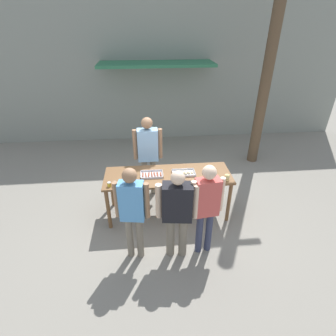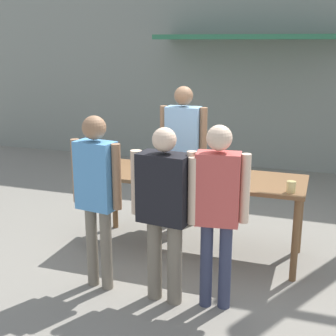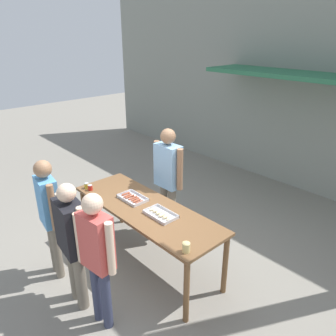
{
  "view_description": "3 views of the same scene",
  "coord_description": "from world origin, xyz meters",
  "px_view_note": "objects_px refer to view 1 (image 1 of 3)",
  "views": [
    {
      "loc": [
        -0.4,
        -4.24,
        3.51
      ],
      "look_at": [
        0.0,
        0.0,
        1.06
      ],
      "focal_mm": 28.0,
      "sensor_mm": 36.0,
      "label": 1
    },
    {
      "loc": [
        1.33,
        -4.78,
        2.34
      ],
      "look_at": [
        -0.31,
        0.01,
        0.96
      ],
      "focal_mm": 50.0,
      "sensor_mm": 36.0,
      "label": 2
    },
    {
      "loc": [
        3.1,
        -2.42,
        3.14
      ],
      "look_at": [
        -0.35,
        0.74,
        1.17
      ],
      "focal_mm": 35.0,
      "sensor_mm": 36.0,
      "label": 3
    }
  ],
  "objects_px": {
    "food_tray_buns": "(183,173)",
    "condiment_jar_ketchup": "(115,184)",
    "person_customer_with_cup": "(207,203)",
    "beer_cup": "(227,177)",
    "person_customer_waiting_in_line": "(177,209)",
    "person_server_behind_table": "(148,150)",
    "person_customer_holding_hotdog": "(132,207)",
    "condiment_jar_mustard": "(109,184)",
    "utility_pole": "(273,39)",
    "food_tray_sausages": "(152,175)"
  },
  "relations": [
    {
      "from": "food_tray_buns",
      "to": "condiment_jar_ketchup",
      "type": "distance_m",
      "value": 1.31
    },
    {
      "from": "condiment_jar_ketchup",
      "to": "person_customer_with_cup",
      "type": "height_order",
      "value": "person_customer_with_cup"
    },
    {
      "from": "food_tray_buns",
      "to": "beer_cup",
      "type": "xyz_separation_m",
      "value": [
        0.76,
        -0.29,
        0.03
      ]
    },
    {
      "from": "food_tray_buns",
      "to": "person_customer_waiting_in_line",
      "type": "height_order",
      "value": "person_customer_waiting_in_line"
    },
    {
      "from": "person_customer_with_cup",
      "to": "person_customer_waiting_in_line",
      "type": "bearing_deg",
      "value": -1.41
    },
    {
      "from": "condiment_jar_ketchup",
      "to": "beer_cup",
      "type": "distance_m",
      "value": 2.03
    },
    {
      "from": "food_tray_buns",
      "to": "person_server_behind_table",
      "type": "bearing_deg",
      "value": 131.81
    },
    {
      "from": "person_customer_holding_hotdog",
      "to": "beer_cup",
      "type": "bearing_deg",
      "value": -146.79
    },
    {
      "from": "condiment_jar_ketchup",
      "to": "beer_cup",
      "type": "relative_size",
      "value": 0.77
    },
    {
      "from": "person_server_behind_table",
      "to": "person_customer_with_cup",
      "type": "distance_m",
      "value": 1.99
    },
    {
      "from": "condiment_jar_mustard",
      "to": "person_customer_waiting_in_line",
      "type": "xyz_separation_m",
      "value": [
        1.11,
        -0.81,
        0.01
      ]
    },
    {
      "from": "food_tray_buns",
      "to": "beer_cup",
      "type": "height_order",
      "value": "beer_cup"
    },
    {
      "from": "person_server_behind_table",
      "to": "person_customer_waiting_in_line",
      "type": "height_order",
      "value": "person_server_behind_table"
    },
    {
      "from": "person_server_behind_table",
      "to": "person_customer_with_cup",
      "type": "bearing_deg",
      "value": -65.11
    },
    {
      "from": "person_server_behind_table",
      "to": "utility_pole",
      "type": "bearing_deg",
      "value": 23.82
    },
    {
      "from": "person_customer_waiting_in_line",
      "to": "food_tray_buns",
      "type": "bearing_deg",
      "value": -96.25
    },
    {
      "from": "food_tray_buns",
      "to": "condiment_jar_ketchup",
      "type": "bearing_deg",
      "value": -166.76
    },
    {
      "from": "food_tray_sausages",
      "to": "utility_pole",
      "type": "relative_size",
      "value": 0.07
    },
    {
      "from": "condiment_jar_mustard",
      "to": "person_server_behind_table",
      "type": "height_order",
      "value": "person_server_behind_table"
    },
    {
      "from": "beer_cup",
      "to": "condiment_jar_ketchup",
      "type": "bearing_deg",
      "value": -179.87
    },
    {
      "from": "person_customer_waiting_in_line",
      "to": "utility_pole",
      "type": "bearing_deg",
      "value": -121.75
    },
    {
      "from": "condiment_jar_mustard",
      "to": "condiment_jar_ketchup",
      "type": "xyz_separation_m",
      "value": [
        0.1,
        0.01,
        0.0
      ]
    },
    {
      "from": "condiment_jar_ketchup",
      "to": "person_customer_waiting_in_line",
      "type": "height_order",
      "value": "person_customer_waiting_in_line"
    },
    {
      "from": "condiment_jar_ketchup",
      "to": "person_customer_holding_hotdog",
      "type": "height_order",
      "value": "person_customer_holding_hotdog"
    },
    {
      "from": "food_tray_buns",
      "to": "condiment_jar_mustard",
      "type": "bearing_deg",
      "value": -167.45
    },
    {
      "from": "person_customer_with_cup",
      "to": "food_tray_buns",
      "type": "bearing_deg",
      "value": -86.3
    },
    {
      "from": "beer_cup",
      "to": "person_customer_waiting_in_line",
      "type": "height_order",
      "value": "person_customer_waiting_in_line"
    },
    {
      "from": "person_customer_with_cup",
      "to": "utility_pole",
      "type": "bearing_deg",
      "value": -130.78
    },
    {
      "from": "person_customer_holding_hotdog",
      "to": "utility_pole",
      "type": "relative_size",
      "value": 0.28
    },
    {
      "from": "food_tray_sausages",
      "to": "person_customer_holding_hotdog",
      "type": "distance_m",
      "value": 1.14
    },
    {
      "from": "condiment_jar_mustard",
      "to": "person_server_behind_table",
      "type": "xyz_separation_m",
      "value": [
        0.72,
        1.03,
        0.13
      ]
    },
    {
      "from": "condiment_jar_ketchup",
      "to": "utility_pole",
      "type": "relative_size",
      "value": 0.01
    },
    {
      "from": "condiment_jar_ketchup",
      "to": "beer_cup",
      "type": "bearing_deg",
      "value": 0.13
    },
    {
      "from": "person_customer_holding_hotdog",
      "to": "person_server_behind_table",
      "type": "bearing_deg",
      "value": -90.62
    },
    {
      "from": "condiment_jar_mustard",
      "to": "person_customer_with_cup",
      "type": "xyz_separation_m",
      "value": [
        1.57,
        -0.76,
        0.06
      ]
    },
    {
      "from": "condiment_jar_mustard",
      "to": "utility_pole",
      "type": "height_order",
      "value": "utility_pole"
    },
    {
      "from": "condiment_jar_mustard",
      "to": "person_customer_with_cup",
      "type": "bearing_deg",
      "value": -25.82
    },
    {
      "from": "condiment_jar_mustard",
      "to": "condiment_jar_ketchup",
      "type": "height_order",
      "value": "same"
    },
    {
      "from": "condiment_jar_ketchup",
      "to": "person_customer_waiting_in_line",
      "type": "bearing_deg",
      "value": -38.85
    },
    {
      "from": "beer_cup",
      "to": "person_customer_holding_hotdog",
      "type": "height_order",
      "value": "person_customer_holding_hotdog"
    },
    {
      "from": "person_customer_holding_hotdog",
      "to": "utility_pole",
      "type": "xyz_separation_m",
      "value": [
        3.23,
        3.15,
        2.06
      ]
    },
    {
      "from": "beer_cup",
      "to": "utility_pole",
      "type": "height_order",
      "value": "utility_pole"
    },
    {
      "from": "person_customer_waiting_in_line",
      "to": "utility_pole",
      "type": "distance_m",
      "value": 4.59
    },
    {
      "from": "condiment_jar_mustard",
      "to": "person_customer_with_cup",
      "type": "relative_size",
      "value": 0.05
    },
    {
      "from": "beer_cup",
      "to": "person_server_behind_table",
      "type": "relative_size",
      "value": 0.06
    },
    {
      "from": "utility_pole",
      "to": "person_customer_with_cup",
      "type": "bearing_deg",
      "value": -123.55
    },
    {
      "from": "food_tray_sausages",
      "to": "person_customer_with_cup",
      "type": "height_order",
      "value": "person_customer_with_cup"
    },
    {
      "from": "food_tray_buns",
      "to": "condiment_jar_mustard",
      "type": "relative_size",
      "value": 5.03
    },
    {
      "from": "condiment_jar_ketchup",
      "to": "utility_pole",
      "type": "height_order",
      "value": "utility_pole"
    },
    {
      "from": "food_tray_sausages",
      "to": "person_customer_with_cup",
      "type": "distance_m",
      "value": 1.34
    }
  ]
}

